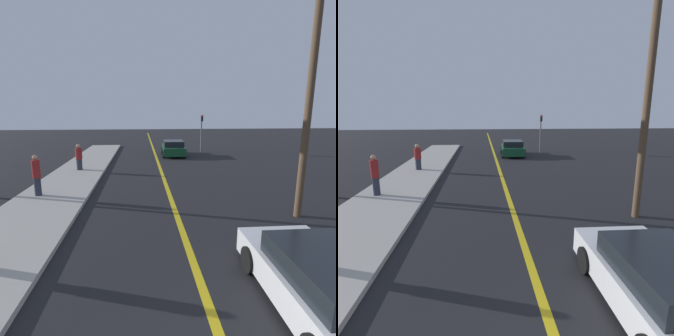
# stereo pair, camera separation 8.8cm
# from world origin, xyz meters

# --- Properties ---
(road_center_line) EXTENTS (0.20, 60.00, 0.01)m
(road_center_line) POSITION_xyz_m (0.00, 18.00, 0.00)
(road_center_line) COLOR gold
(road_center_line) RESTS_ON ground_plane
(sidewalk_left) EXTENTS (3.05, 28.31, 0.15)m
(sidewalk_left) POSITION_xyz_m (-5.08, 14.16, 0.07)
(sidewalk_left) COLOR #ADA89E
(sidewalk_left) RESTS_ON ground_plane
(car_near_right_lane) EXTENTS (2.02, 4.04, 1.20)m
(car_near_right_lane) POSITION_xyz_m (2.05, 2.61, 0.58)
(car_near_right_lane) COLOR silver
(car_near_right_lane) RESTS_ON ground_plane
(car_ahead_center) EXTENTS (2.10, 3.99, 1.32)m
(car_ahead_center) POSITION_xyz_m (1.54, 21.12, 0.64)
(car_ahead_center) COLOR #144728
(car_ahead_center) RESTS_ON ground_plane
(pedestrian_mid_group) EXTENTS (0.33, 0.33, 1.76)m
(pedestrian_mid_group) POSITION_xyz_m (-5.69, 10.02, 1.03)
(pedestrian_mid_group) COLOR #282D3D
(pedestrian_mid_group) RESTS_ON sidewalk_left
(pedestrian_far_standing) EXTENTS (0.41, 0.41, 1.62)m
(pedestrian_far_standing) POSITION_xyz_m (-5.11, 15.24, 0.94)
(pedestrian_far_standing) COLOR #282D3D
(pedestrian_far_standing) RESTS_ON sidewalk_left
(traffic_light) EXTENTS (0.18, 0.40, 3.44)m
(traffic_light) POSITION_xyz_m (4.37, 22.76, 2.15)
(traffic_light) COLOR slate
(traffic_light) RESTS_ON ground_plane
(utility_pole) EXTENTS (0.24, 0.24, 7.32)m
(utility_pole) POSITION_xyz_m (4.28, 6.98, 3.66)
(utility_pole) COLOR brown
(utility_pole) RESTS_ON ground_plane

